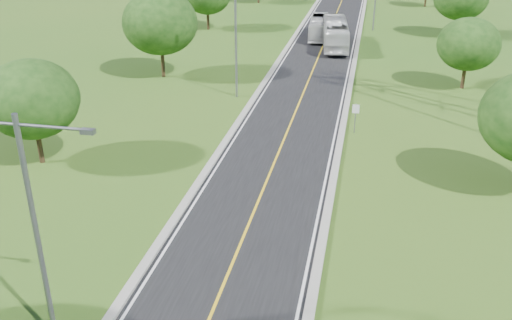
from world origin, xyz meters
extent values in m
plane|color=#2B5818|center=(0.00, 60.00, 0.00)|extent=(260.00, 260.00, 0.00)
cube|color=black|center=(0.00, 66.00, 0.03)|extent=(8.00, 150.00, 0.06)
cube|color=gray|center=(-4.25, 66.00, 0.11)|extent=(0.50, 150.00, 0.22)
cube|color=gray|center=(4.25, 66.00, 0.11)|extent=(0.50, 150.00, 0.22)
cylinder|color=slate|center=(5.20, 38.00, 1.20)|extent=(0.08, 0.08, 2.40)
cube|color=white|center=(5.20, 37.97, 2.00)|extent=(0.55, 0.04, 0.70)
cylinder|color=slate|center=(-6.00, 12.00, 5.00)|extent=(0.22, 0.22, 10.00)
cylinder|color=slate|center=(-4.60, 12.00, 9.60)|extent=(2.80, 0.12, 0.12)
cube|color=slate|center=(-3.30, 12.00, 9.55)|extent=(0.50, 0.25, 0.18)
cylinder|color=slate|center=(-6.00, 45.00, 5.00)|extent=(0.22, 0.22, 10.00)
cylinder|color=black|center=(-16.00, 28.00, 1.35)|extent=(0.36, 0.36, 2.70)
ellipsoid|color=#15390F|center=(-16.00, 28.00, 4.65)|extent=(6.30, 6.30, 5.36)
cylinder|color=black|center=(-15.00, 50.00, 1.62)|extent=(0.36, 0.36, 3.24)
ellipsoid|color=#15390F|center=(-15.00, 50.00, 5.58)|extent=(7.56, 7.56, 6.43)
cylinder|color=black|center=(-17.00, 74.00, 1.44)|extent=(0.36, 0.36, 2.88)
cylinder|color=black|center=(15.00, 52.00, 1.26)|extent=(0.36, 0.36, 2.52)
ellipsoid|color=#15390F|center=(15.00, 52.00, 4.34)|extent=(5.88, 5.88, 5.00)
cylinder|color=black|center=(17.00, 76.00, 1.53)|extent=(0.36, 0.36, 3.06)
cylinder|color=black|center=(14.50, 100.00, 1.17)|extent=(0.36, 0.36, 2.34)
imported|color=silver|center=(1.48, 66.49, 1.74)|extent=(4.11, 12.30, 3.36)
imported|color=silver|center=(-1.03, 71.44, 1.42)|extent=(2.82, 9.85, 2.71)
camera|label=1|loc=(5.96, -4.60, 16.74)|focal=40.00mm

